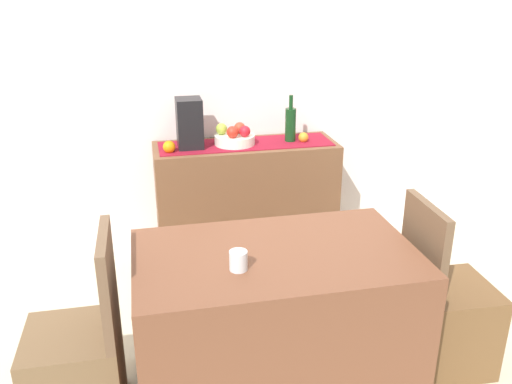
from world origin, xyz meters
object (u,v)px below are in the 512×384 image
object	(u,v)px
coffee_maker	(189,124)
coffee_cup	(238,260)
dining_table	(275,323)
chair_near_window	(79,368)
sideboard_console	(246,203)
chair_by_corner	(445,318)
wine_bottle	(290,124)
fruit_bowl	(235,140)

from	to	relation	value
coffee_maker	coffee_cup	world-z (taller)	coffee_maker
dining_table	chair_near_window	xyz separation A→B (m)	(-0.89, -0.00, -0.10)
dining_table	chair_near_window	bearing A→B (deg)	-179.99
sideboard_console	coffee_maker	xyz separation A→B (m)	(-0.36, 0.00, 0.58)
coffee_maker	chair_near_window	size ratio (longest dim) A/B	0.36
chair_by_corner	sideboard_console	bearing A→B (deg)	119.88
coffee_cup	chair_by_corner	xyz separation A→B (m)	(1.08, 0.12, -0.52)
sideboard_console	chair_near_window	xyz separation A→B (m)	(-1.02, -1.32, -0.16)
sideboard_console	coffee_cup	bearing A→B (deg)	-102.45
wine_bottle	chair_near_window	size ratio (longest dim) A/B	0.35
sideboard_console	dining_table	size ratio (longest dim) A/B	0.97
wine_bottle	coffee_maker	size ratio (longest dim) A/B	0.98
fruit_bowl	coffee_cup	world-z (taller)	fruit_bowl
coffee_maker	chair_by_corner	distance (m)	1.88
wine_bottle	chair_near_window	world-z (taller)	wine_bottle
fruit_bowl	dining_table	xyz separation A→B (m)	(-0.05, -1.32, -0.51)
fruit_bowl	dining_table	distance (m)	1.42
coffee_maker	chair_near_window	distance (m)	1.65
sideboard_console	dining_table	world-z (taller)	sideboard_console
sideboard_console	coffee_cup	xyz separation A→B (m)	(-0.32, -1.44, 0.36)
fruit_bowl	dining_table	world-z (taller)	fruit_bowl
coffee_maker	dining_table	xyz separation A→B (m)	(0.24, -1.32, -0.63)
sideboard_console	chair_near_window	bearing A→B (deg)	-127.56
chair_near_window	chair_by_corner	bearing A→B (deg)	0.02
wine_bottle	dining_table	bearing A→B (deg)	-108.10
sideboard_console	fruit_bowl	distance (m)	0.46
fruit_bowl	coffee_maker	world-z (taller)	coffee_maker
sideboard_console	chair_by_corner	world-z (taller)	chair_by_corner
sideboard_console	chair_near_window	size ratio (longest dim) A/B	1.34
coffee_cup	coffee_maker	bearing A→B (deg)	91.87
dining_table	coffee_cup	size ratio (longest dim) A/B	14.89
sideboard_console	wine_bottle	world-z (taller)	wine_bottle
coffee_maker	coffee_cup	size ratio (longest dim) A/B	3.83
wine_bottle	chair_near_window	distance (m)	1.99
chair_near_window	wine_bottle	bearing A→B (deg)	45.05
chair_near_window	fruit_bowl	bearing A→B (deg)	54.52
wine_bottle	coffee_cup	world-z (taller)	wine_bottle
wine_bottle	chair_near_window	bearing A→B (deg)	-134.95
fruit_bowl	coffee_cup	bearing A→B (deg)	-99.60
coffee_cup	wine_bottle	bearing A→B (deg)	66.66
fruit_bowl	chair_by_corner	xyz separation A→B (m)	(0.83, -1.32, -0.61)
fruit_bowl	chair_near_window	xyz separation A→B (m)	(-0.94, -1.32, -0.61)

